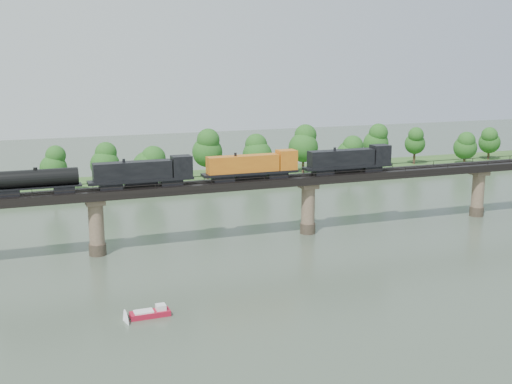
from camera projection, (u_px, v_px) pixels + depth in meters
name	position (u px, v px, depth m)	size (l,w,h in m)	color
ground	(390.00, 283.00, 97.27)	(400.00, 400.00, 0.00)	#384637
far_bank	(223.00, 179.00, 175.10)	(300.00, 24.00, 1.60)	#2B4E1F
bridge	(308.00, 206.00, 123.66)	(236.00, 30.00, 11.50)	#473A2D
bridge_superstructure	(309.00, 174.00, 122.34)	(220.00, 4.90, 0.75)	black
far_treeline	(198.00, 154.00, 166.53)	(289.06, 17.54, 13.60)	#382619
freight_train	(216.00, 168.00, 115.67)	(73.88, 2.88, 5.09)	black
motorboat	(151.00, 313.00, 84.90)	(5.30, 2.00, 1.48)	maroon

